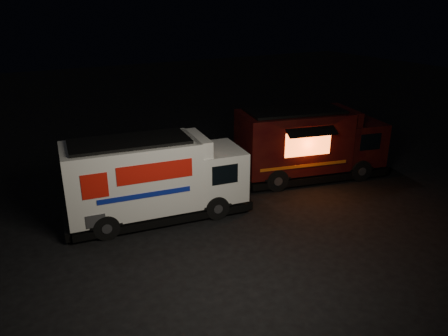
# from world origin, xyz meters

# --- Properties ---
(ground) EXTENTS (80.00, 80.00, 0.00)m
(ground) POSITION_xyz_m (0.00, 0.00, 0.00)
(ground) COLOR black
(ground) RESTS_ON ground
(white_truck) EXTENTS (6.60, 2.98, 2.89)m
(white_truck) POSITION_xyz_m (-1.88, 1.77, 1.44)
(white_truck) COLOR silver
(white_truck) RESTS_ON ground
(red_truck) EXTENTS (6.82, 3.74, 3.00)m
(red_truck) POSITION_xyz_m (5.12, 2.11, 1.50)
(red_truck) COLOR #3A0F0A
(red_truck) RESTS_ON ground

